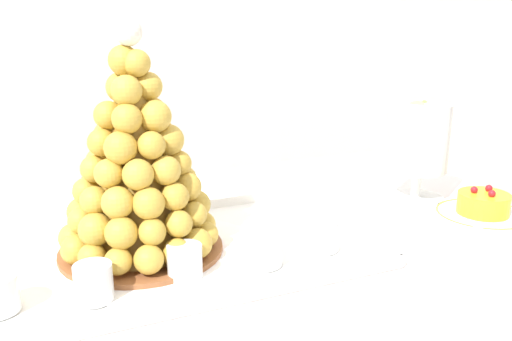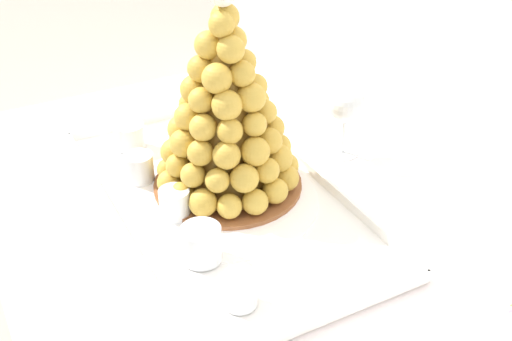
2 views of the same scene
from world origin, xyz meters
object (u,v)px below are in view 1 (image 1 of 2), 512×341
Objects in this scene: dessert_cup_right at (324,236)px; serving_tray at (166,256)px; dessert_cup_centre at (185,263)px; dessert_cup_mid_right at (262,248)px; dessert_cup_mid_left at (94,284)px; wine_glass at (108,159)px; macaron_goblet at (420,139)px; croquembouche at (137,167)px; fruit_tart_plate at (483,208)px.

serving_tray is at bearing 160.42° from dessert_cup_right.
dessert_cup_centre is 0.84× the size of dessert_cup_mid_right.
dessert_cup_mid_left is at bearing -173.52° from dessert_cup_centre.
serving_tray is 4.58× the size of wine_glass.
macaron_goblet is (0.69, 0.18, 0.10)m from dessert_cup_mid_left.
dessert_cup_mid_left is at bearing -177.32° from dessert_cup_right.
dessert_cup_right is 0.23× the size of macaron_goblet.
wine_glass is at bearing 98.29° from serving_tray.
croquembouche is 0.26m from wine_glass.
wine_glass is (-0.28, 0.37, 0.07)m from dessert_cup_right.
dessert_cup_right is at bearing -19.58° from serving_tray.
serving_tray is at bearing 143.74° from dessert_cup_mid_right.
croquembouche is at bearing -88.27° from wine_glass.
serving_tray is 1.79× the size of croquembouche.
wine_glass is at bearing 114.34° from dessert_cup_mid_right.
macaron_goblet reaches higher than serving_tray.
croquembouche reaches higher than wine_glass.
dessert_cup_mid_right is 0.11m from dessert_cup_right.
dessert_cup_right is at bearing 2.68° from dessert_cup_mid_left.
fruit_tart_plate is at bearing 3.38° from dessert_cup_mid_left.
fruit_tart_plate is at bearing -67.89° from macaron_goblet.
dessert_cup_right is 0.47m from wine_glass.
dessert_cup_mid_right is at bearing -2.66° from dessert_cup_centre.
dessert_cup_right is (0.28, -0.11, -0.12)m from croquembouche.
dessert_cup_centre is (0.13, 0.01, -0.00)m from dessert_cup_mid_left.
macaron_goblet reaches higher than fruit_tart_plate.
fruit_tart_plate is (0.05, -0.13, -0.12)m from macaron_goblet.
dessert_cup_mid_right is at bearing -37.16° from croquembouche.
dessert_cup_centre is (0.01, -0.09, 0.03)m from serving_tray.
croquembouche is 2.06× the size of fruit_tart_plate.
fruit_tart_plate is (0.65, -0.09, -0.13)m from croquembouche.
fruit_tart_plate is at bearing 2.71° from dessert_cup_centre.
serving_tray is 12.72× the size of dessert_cup_centre.
croquembouche is at bearing 54.80° from dessert_cup_mid_left.
dessert_cup_mid_left reaches higher than dessert_cup_centre.
dessert_cup_mid_right is at bearing -176.00° from dessert_cup_right.
serving_tray is 3.01× the size of macaron_goblet.
dessert_cup_centre is (0.04, -0.12, -0.12)m from croquembouche.
croquembouche reaches higher than dessert_cup_mid_right.
serving_tray is 0.26m from dessert_cup_right.
croquembouche reaches higher than macaron_goblet.
dessert_cup_centre is 0.36× the size of wine_glass.
croquembouche reaches higher than dessert_cup_centre.
wine_glass is (-0.01, 0.25, -0.05)m from croquembouche.
macaron_goblet reaches higher than wine_glass.
fruit_tart_plate is (0.38, 0.03, -0.01)m from dessert_cup_right.
croquembouche is 1.68× the size of macaron_goblet.
serving_tray is 0.17m from dessert_cup_mid_left.
wine_glass is at bearing 91.73° from croquembouche.
croquembouche is 7.09× the size of dessert_cup_centre.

